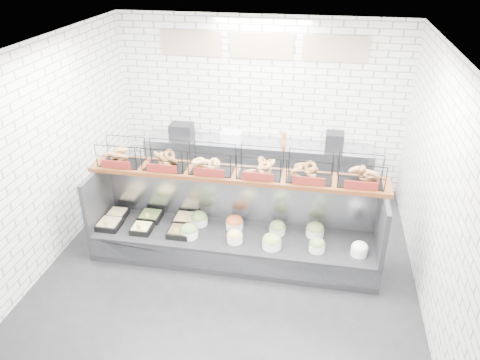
# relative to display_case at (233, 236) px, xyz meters

# --- Properties ---
(ground) EXTENTS (5.50, 5.50, 0.00)m
(ground) POSITION_rel_display_case_xyz_m (0.01, -0.34, -0.33)
(ground) COLOR black
(ground) RESTS_ON ground
(room_shell) EXTENTS (5.02, 5.51, 3.01)m
(room_shell) POSITION_rel_display_case_xyz_m (0.01, 0.26, 1.73)
(room_shell) COLOR white
(room_shell) RESTS_ON ground
(display_case) EXTENTS (4.00, 0.90, 1.20)m
(display_case) POSITION_rel_display_case_xyz_m (0.00, 0.00, 0.00)
(display_case) COLOR black
(display_case) RESTS_ON ground
(bagel_shelf) EXTENTS (4.10, 0.50, 0.40)m
(bagel_shelf) POSITION_rel_display_case_xyz_m (0.01, 0.17, 1.05)
(bagel_shelf) COLOR #431F0E
(bagel_shelf) RESTS_ON display_case
(prep_counter) EXTENTS (4.00, 0.60, 1.20)m
(prep_counter) POSITION_rel_display_case_xyz_m (0.01, 2.09, 0.14)
(prep_counter) COLOR #93969B
(prep_counter) RESTS_ON ground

